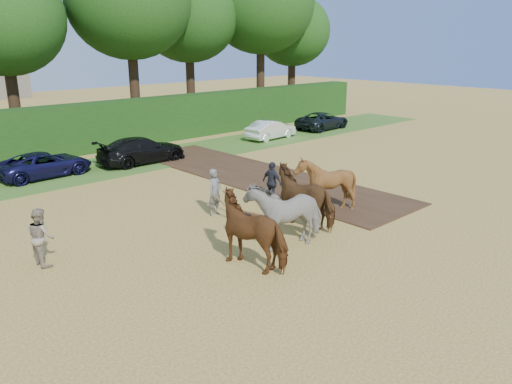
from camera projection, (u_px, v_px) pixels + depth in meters
ground at (350, 216)px, 19.80m from camera, size 120.00×120.00×0.00m
earth_strip at (257, 175)px, 25.68m from camera, size 4.50×17.00×0.05m
grass_verge at (158, 158)px, 29.60m from camera, size 50.00×5.00×0.03m
hedgerow at (119, 124)px, 32.32m from camera, size 46.00×1.60×3.00m
spectator_near at (41, 237)px, 15.31m from camera, size 0.70×0.90×1.83m
spectator_far at (272, 182)px, 21.27m from camera, size 0.48×1.06×1.78m
plough_team at (293, 203)px, 17.77m from camera, size 7.55×6.16×2.26m
parked_cars at (168, 145)px, 29.81m from camera, size 35.51×2.94×1.48m
treeline at (60, 3)px, 31.28m from camera, size 48.70×10.60×14.21m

